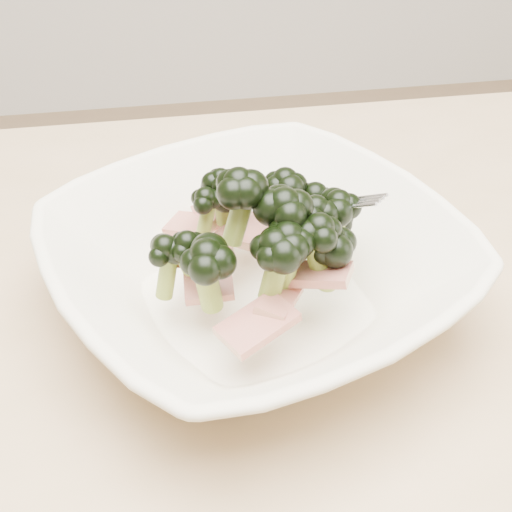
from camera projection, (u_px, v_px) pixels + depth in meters
The scene contains 2 objects.
dining_table at pixel (237, 447), 0.58m from camera, with size 1.20×0.80×0.75m.
broccoli_dish at pixel (257, 264), 0.54m from camera, with size 0.40×0.40×0.13m.
Camera 1 is at (-0.04, -0.36, 1.13)m, focal length 50.00 mm.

